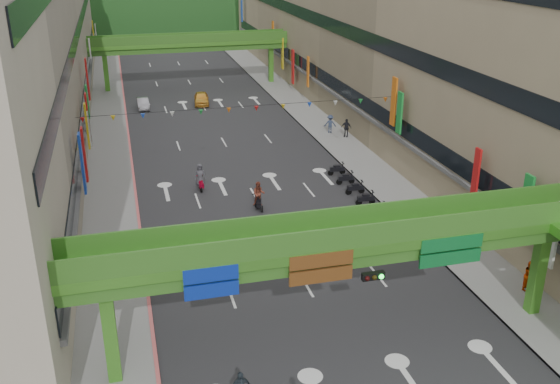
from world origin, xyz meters
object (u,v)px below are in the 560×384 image
Objects in this scene: scooter_rider_mid at (259,195)px; pedestrian_red at (530,278)px; overpass_near at (368,256)px; car_silver at (143,104)px; car_yellow at (201,98)px.

pedestrian_red is at bearing -50.73° from scooter_rider_mid.
scooter_rider_mid reaches higher than pedestrian_red.
scooter_rider_mid is 1.24× the size of pedestrian_red.
overpass_near is at bearing -86.17° from scooter_rider_mid.
car_silver is 2.12× the size of pedestrian_red.
car_yellow is at bearing 89.62° from scooter_rider_mid.
pedestrian_red is (12.25, -47.40, 0.16)m from car_yellow.
scooter_rider_mid is at bearing 95.47° from pedestrian_red.
scooter_rider_mid is at bearing -79.01° from car_silver.
overpass_near is 12.63× the size of scooter_rider_mid.
scooter_rider_mid is at bearing 93.83° from overpass_near.
scooter_rider_mid reaches higher than car_silver.
scooter_rider_mid is 19.69m from pedestrian_red.
car_yellow is 48.96m from pedestrian_red.
pedestrian_red is at bearing 13.08° from overpass_near.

